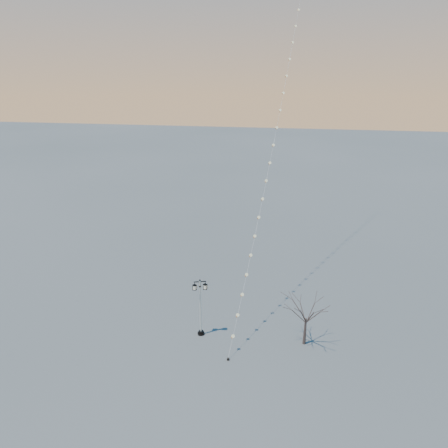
# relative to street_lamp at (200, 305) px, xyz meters

# --- Properties ---
(ground) EXTENTS (300.00, 300.00, 0.00)m
(ground) POSITION_rel_street_lamp_xyz_m (2.07, -2.04, -3.01)
(ground) COLOR #5B5C5C
(ground) RESTS_ON ground
(street_lamp) EXTENTS (1.33, 0.76, 5.43)m
(street_lamp) POSITION_rel_street_lamp_xyz_m (0.00, 0.00, 0.00)
(street_lamp) COLOR black
(street_lamp) RESTS_ON ground
(bare_tree) EXTENTS (2.75, 2.75, 4.56)m
(bare_tree) POSITION_rel_street_lamp_xyz_m (9.01, 0.31, 0.16)
(bare_tree) COLOR #3F2F2A
(bare_tree) RESTS_ON ground
(kite_train) EXTENTS (5.36, 33.21, 40.95)m
(kite_train) POSITION_rel_street_lamp_xyz_m (5.37, 13.25, 17.36)
(kite_train) COLOR black
(kite_train) RESTS_ON ground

